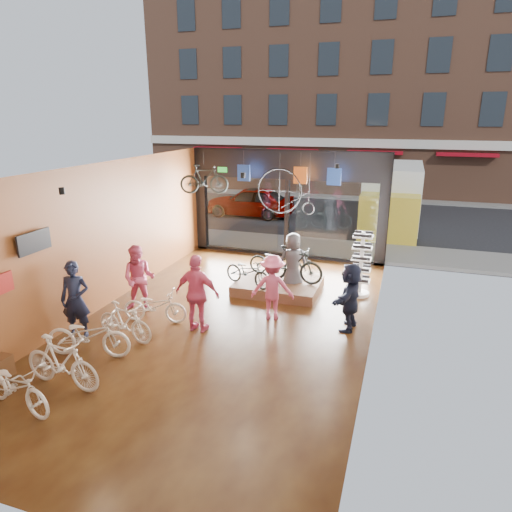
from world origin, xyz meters
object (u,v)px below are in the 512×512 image
at_px(box_truck, 391,200).
at_px(display_bike_left, 248,272).
at_px(display_bike_right, 276,261).
at_px(floor_bike_0, 16,386).
at_px(customer_3, 272,288).
at_px(floor_bike_2, 88,335).
at_px(customer_1, 139,278).
at_px(customer_5, 350,297).
at_px(customer_0, 75,300).
at_px(floor_bike_3, 125,322).
at_px(customer_4, 293,263).
at_px(penny_farthing, 289,193).
at_px(customer_2, 197,294).
at_px(display_bike_mid, 293,264).
at_px(sunglasses_rack, 361,264).
at_px(floor_bike_1, 62,362).
at_px(street_car, 250,201).
at_px(hung_bike, 204,179).
at_px(floor_bike_4, 155,306).
at_px(display_platform, 278,286).

relative_size(box_truck, display_bike_left, 4.55).
bearing_deg(display_bike_right, floor_bike_0, 162.13).
relative_size(display_bike_right, customer_3, 1.00).
bearing_deg(floor_bike_2, customer_3, -58.94).
bearing_deg(floor_bike_2, customer_1, -6.35).
height_order(floor_bike_2, customer_5, customer_5).
relative_size(floor_bike_0, customer_0, 0.95).
xyz_separation_m(floor_bike_3, customer_4, (2.90, 4.14, 0.42)).
relative_size(floor_bike_0, penny_farthing, 0.93).
bearing_deg(penny_farthing, customer_2, -98.36).
bearing_deg(customer_4, box_truck, -132.52).
bearing_deg(display_bike_left, floor_bike_3, 172.58).
bearing_deg(customer_3, floor_bike_3, 26.40).
xyz_separation_m(display_bike_mid, customer_4, (-0.02, 0.04, 0.04)).
xyz_separation_m(floor_bike_0, sunglasses_rack, (5.14, 7.24, 0.48)).
bearing_deg(floor_bike_3, customer_3, -44.20).
relative_size(display_bike_mid, penny_farthing, 0.95).
relative_size(display_bike_left, customer_5, 0.94).
height_order(box_truck, penny_farthing, penny_farthing).
bearing_deg(floor_bike_1, customer_1, 12.09).
bearing_deg(floor_bike_0, street_car, 15.74).
distance_m(floor_bike_2, customer_2, 2.54).
xyz_separation_m(floor_bike_2, display_bike_mid, (3.24, 4.97, 0.35)).
bearing_deg(sunglasses_rack, customer_0, -137.40).
relative_size(customer_2, customer_5, 1.14).
bearing_deg(display_bike_left, street_car, 38.40).
bearing_deg(hung_bike, penny_farthing, -94.75).
bearing_deg(floor_bike_4, floor_bike_3, 162.03).
bearing_deg(display_bike_mid, floor_bike_3, 151.44).
height_order(customer_0, penny_farthing, penny_farthing).
xyz_separation_m(floor_bike_2, display_bike_left, (2.09, 4.30, 0.23)).
xyz_separation_m(floor_bike_2, customer_5, (5.10, 3.05, 0.35)).
height_order(display_platform, display_bike_left, display_bike_left).
bearing_deg(customer_0, floor_bike_4, 26.69).
distance_m(customer_4, penny_farthing, 2.83).
relative_size(floor_bike_0, floor_bike_4, 1.07).
bearing_deg(customer_0, sunglasses_rack, 21.08).
bearing_deg(floor_bike_3, display_platform, -23.08).
bearing_deg(floor_bike_1, floor_bike_0, 164.13).
xyz_separation_m(display_bike_mid, customer_5, (1.85, -1.92, -0.00)).
bearing_deg(floor_bike_2, display_platform, -42.47).
bearing_deg(floor_bike_4, display_bike_right, -41.30).
distance_m(floor_bike_3, customer_5, 5.26).
bearing_deg(display_bike_right, customer_4, -119.58).
distance_m(display_bike_mid, customer_4, 0.06).
xyz_separation_m(street_car, display_bike_right, (3.88, -8.96, -0.01)).
distance_m(box_truck, display_bike_mid, 8.70).
xyz_separation_m(customer_2, customer_4, (1.52, 3.18, -0.08)).
bearing_deg(display_platform, floor_bike_0, -112.61).
height_order(floor_bike_3, customer_1, customer_1).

